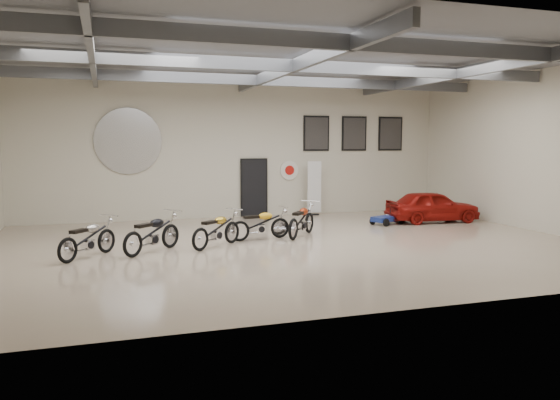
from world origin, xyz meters
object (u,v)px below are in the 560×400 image
object	(u,v)px
motorcycle_gold	(217,229)
vintage_car	(432,206)
motorcycle_silver	(88,238)
motorcycle_black	(152,233)
banner_stand	(314,189)
motorcycle_red	(302,220)
motorcycle_yellow	(260,223)
go_kart	(389,216)

from	to	relation	value
motorcycle_gold	vintage_car	distance (m)	8.34
motorcycle_silver	vintage_car	world-z (taller)	vintage_car
motorcycle_gold	vintage_car	world-z (taller)	vintage_car
motorcycle_black	motorcycle_gold	size ratio (longest dim) A/B	1.05
banner_stand	motorcycle_silver	xyz separation A→B (m)	(-8.00, -5.55, -0.51)
motorcycle_silver	motorcycle_gold	xyz separation A→B (m)	(3.21, 0.39, 0.00)
motorcycle_red	banner_stand	bearing A→B (deg)	14.53
vintage_car	motorcycle_yellow	bearing A→B (deg)	107.50
motorcycle_silver	vintage_car	size ratio (longest dim) A/B	0.58
motorcycle_silver	vintage_car	distance (m)	11.54
motorcycle_yellow	motorcycle_red	bearing A→B (deg)	-2.52
banner_stand	motorcycle_yellow	world-z (taller)	banner_stand
motorcycle_red	go_kart	xyz separation A→B (m)	(3.69, 1.41, -0.24)
motorcycle_silver	go_kart	size ratio (longest dim) A/B	1.29
go_kart	motorcycle_silver	bearing A→B (deg)	172.45
motorcycle_yellow	motorcycle_silver	bearing A→B (deg)	-175.52
motorcycle_silver	motorcycle_yellow	xyz separation A→B (m)	(4.61, 1.09, -0.02)
motorcycle_black	motorcycle_silver	bearing A→B (deg)	143.61
banner_stand	motorcycle_yellow	distance (m)	5.62
motorcycle_black	vintage_car	bearing A→B (deg)	-28.94
motorcycle_silver	motorcycle_red	bearing A→B (deg)	-37.15
motorcycle_yellow	go_kart	size ratio (longest dim) A/B	1.25
banner_stand	vintage_car	size ratio (longest dim) A/B	0.62
motorcycle_gold	vintage_car	size ratio (longest dim) A/B	0.58
motorcycle_black	motorcycle_gold	bearing A→B (deg)	-35.68
go_kart	vintage_car	size ratio (longest dim) A/B	0.45
go_kart	vintage_car	xyz separation A→B (m)	(1.65, -0.05, 0.29)
banner_stand	vintage_car	distance (m)	4.41
banner_stand	motorcycle_yellow	xyz separation A→B (m)	(-3.39, -4.45, -0.53)
motorcycle_black	motorcycle_red	world-z (taller)	motorcycle_black
motorcycle_red	go_kart	size ratio (longest dim) A/B	1.34
motorcycle_gold	motorcycle_yellow	distance (m)	1.57
banner_stand	go_kart	xyz separation A→B (m)	(1.60, -2.90, -0.73)
banner_stand	motorcycle_black	distance (m)	8.42
banner_stand	motorcycle_gold	world-z (taller)	banner_stand
motorcycle_yellow	go_kart	distance (m)	5.23
banner_stand	motorcycle_gold	distance (m)	7.06
motorcycle_gold	banner_stand	bearing A→B (deg)	8.06
motorcycle_gold	go_kart	size ratio (longest dim) A/B	1.29
motorcycle_black	motorcycle_yellow	world-z (taller)	motorcycle_black
motorcycle_silver	motorcycle_black	distance (m)	1.54
vintage_car	motorcycle_red	bearing A→B (deg)	109.02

